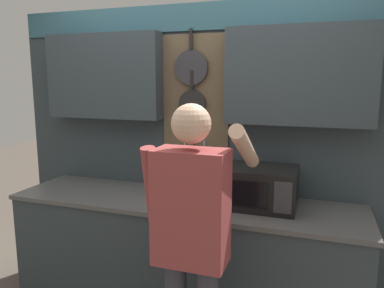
% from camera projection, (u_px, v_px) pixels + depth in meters
% --- Properties ---
extents(base_cabinet_counter, '(2.52, 0.66, 0.92)m').
position_uv_depth(base_cabinet_counter, '(183.00, 260.00, 2.76)').
color(base_cabinet_counter, '#2D383D').
rests_on(base_cabinet_counter, ground_plane).
extents(back_wall_unit, '(3.09, 0.20, 2.33)m').
position_uv_depth(back_wall_unit, '(196.00, 122.00, 2.87)').
color(back_wall_unit, '#2D383D').
rests_on(back_wall_unit, ground_plane).
extents(microwave, '(0.50, 0.38, 0.27)m').
position_uv_depth(microwave, '(259.00, 187.00, 2.53)').
color(microwave, black).
rests_on(microwave, base_cabinet_counter).
extents(knife_block, '(0.12, 0.16, 0.28)m').
position_uv_depth(knife_block, '(183.00, 184.00, 2.71)').
color(knife_block, brown).
rests_on(knife_block, base_cabinet_counter).
extents(utensil_crock, '(0.13, 0.13, 0.31)m').
position_uv_depth(utensil_crock, '(160.00, 185.00, 2.78)').
color(utensil_crock, white).
rests_on(utensil_crock, base_cabinet_counter).
extents(person, '(0.54, 0.61, 1.66)m').
position_uv_depth(person, '(192.00, 231.00, 1.97)').
color(person, '#383842').
rests_on(person, ground_plane).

